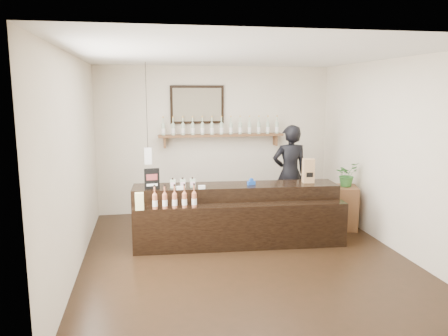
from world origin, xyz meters
TOP-DOWN VIEW (x-y plane):
  - ground at (0.00, 0.00)m, footprint 5.00×5.00m
  - room_shell at (0.00, 0.00)m, footprint 5.00×5.00m
  - back_wall_decor at (-0.14, 2.37)m, footprint 2.66×0.96m
  - counter at (0.02, 0.58)m, footprint 3.21×1.04m
  - promo_sign at (-1.26, 0.61)m, footprint 0.22×0.05m
  - paper_bag at (1.20, 0.65)m, footprint 0.19×0.15m
  - tape_dispenser at (0.27, 0.64)m, footprint 0.13×0.08m
  - side_cabinet at (2.00, 0.93)m, footprint 0.49×0.59m
  - potted_plant at (2.00, 0.93)m, footprint 0.47×0.44m
  - shopkeeper at (1.20, 1.55)m, footprint 0.73×0.49m

SIDE VIEW (x-z plane):
  - ground at x=0.00m, z-range 0.00..0.00m
  - side_cabinet at x=2.00m, z-range 0.00..0.73m
  - counter at x=0.02m, z-range -0.10..0.94m
  - tape_dispenser at x=0.27m, z-range 0.88..0.98m
  - potted_plant at x=2.00m, z-range 0.73..1.15m
  - shopkeeper at x=1.20m, z-range 0.00..1.97m
  - promo_sign at x=-1.26m, z-range 0.89..1.20m
  - paper_bag at x=1.20m, z-range 0.89..1.27m
  - room_shell at x=0.00m, z-range -0.80..4.20m
  - back_wall_decor at x=-0.14m, z-range 0.91..2.60m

